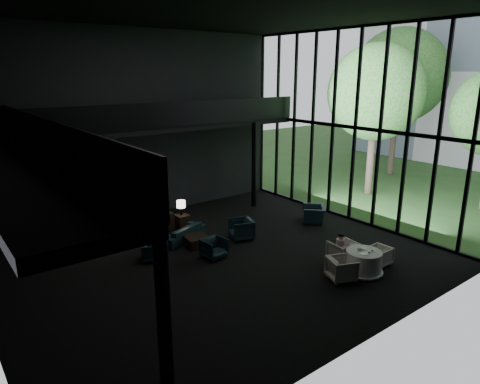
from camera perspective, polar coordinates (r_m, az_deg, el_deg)
floor at (r=14.97m, az=-2.78°, el=-8.88°), size 14.00×12.00×0.02m
ceiling at (r=13.73m, az=-3.25°, el=23.11°), size 14.00×12.00×0.02m
wall_back at (r=19.00m, az=-13.44°, el=8.56°), size 14.00×0.04×8.00m
wall_front at (r=9.57m, az=17.85°, el=1.49°), size 14.00×0.04×8.00m
curtain_wall at (r=18.59m, az=15.12°, el=8.30°), size 0.20×12.00×8.00m
mezzanine_left at (r=11.57m, az=-28.29°, el=2.73°), size 2.00×12.00×0.25m
mezzanine_back at (r=18.55m, az=-9.30°, el=8.61°), size 12.00×2.00×0.25m
railing_left at (r=11.66m, az=-23.84°, el=6.36°), size 0.06×12.00×1.00m
railing_back at (r=17.61m, az=-7.81°, el=10.27°), size 12.00×0.06×1.00m
column_sw at (r=7.46m, az=-9.94°, el=-19.04°), size 0.24×0.24×4.00m
column_nw at (r=17.65m, az=-27.50°, el=0.05°), size 0.24×0.24×4.00m
column_ne at (r=20.15m, az=1.88°, el=3.59°), size 0.24×0.24×4.00m
tree_near at (r=22.93m, az=17.68°, el=12.51°), size 4.80×4.80×7.65m
tree_far at (r=28.17m, az=20.47°, el=14.27°), size 5.60×5.60×8.80m
console at (r=17.28m, az=-12.54°, el=-4.48°), size 2.35×0.53×0.75m
bronze_urn at (r=16.94m, az=-12.62°, el=-1.73°), size 0.64×0.64×1.20m
side_table_left at (r=16.84m, az=-17.60°, el=-5.73°), size 0.51×0.51×0.56m
table_lamp_left at (r=16.58m, az=-17.84°, el=-3.15°), size 0.43×0.43×0.72m
side_table_right at (r=17.88m, az=-7.71°, el=-3.89°), size 0.49×0.49×0.54m
table_lamp_right at (r=17.70m, az=-7.88°, el=-1.69°), size 0.36×0.36×0.61m
sofa at (r=16.52m, az=-7.77°, el=-5.14°), size 2.06×1.21×0.77m
lounge_armchair_west at (r=15.05m, az=-11.68°, el=-7.73°), size 0.79×0.81×0.65m
lounge_armchair_east at (r=16.48m, az=0.17°, el=-4.67°), size 1.15×1.19×0.97m
lounge_armchair_south at (r=14.92m, az=-3.49°, el=-7.38°), size 0.81×0.77×0.76m
window_armchair at (r=18.62m, az=9.82°, el=-2.59°), size 1.20×1.22×0.91m
coffee_table at (r=16.04m, az=-5.80°, el=-6.51°), size 0.92×0.92×0.37m
dining_table at (r=14.38m, az=16.12°, el=-9.16°), size 1.27×1.27×0.75m
dining_chair_north at (r=14.92m, az=13.54°, el=-7.52°), size 0.97×0.92×0.91m
dining_chair_east at (r=15.16m, az=18.09°, el=-8.09°), size 0.58×0.61×0.62m
dining_chair_west at (r=13.75m, az=13.40°, el=-9.76°), size 1.00×1.03×0.83m
child at (r=14.68m, az=13.29°, el=-6.55°), size 0.30×0.30×0.65m
plate_a at (r=14.01m, az=16.25°, el=-7.94°), size 0.33×0.33×0.02m
plate_b at (r=14.41m, az=15.99°, el=-7.23°), size 0.24×0.24×0.01m
saucer at (r=14.29m, az=17.34°, el=-7.56°), size 0.17×0.17×0.01m
coffee_cup at (r=14.28m, az=17.21°, el=-7.41°), size 0.09×0.09×0.06m
cereal_bowl at (r=14.28m, az=15.71°, el=-7.28°), size 0.17×0.17×0.09m
cream_pot at (r=14.10m, az=16.83°, el=-7.72°), size 0.06×0.06×0.06m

